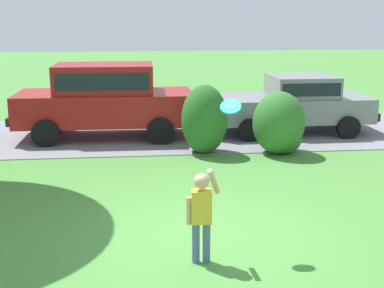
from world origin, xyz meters
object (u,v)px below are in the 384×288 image
child_thrower (201,210)px  frisbee (231,107)px  parked_suv (105,97)px  parked_sedan (293,102)px

child_thrower → frisbee: size_ratio=4.22×
parked_suv → child_thrower: parked_suv is taller
child_thrower → parked_suv: bearing=102.2°
frisbee → child_thrower: bearing=-132.0°
parked_suv → frisbee: frisbee is taller
child_thrower → frisbee: bearing=48.0°
parked_suv → child_thrower: 7.59m
parked_sedan → child_thrower: size_ratio=3.44×
parked_sedan → parked_suv: (-5.04, -0.07, 0.23)m
child_thrower → frisbee: frisbee is taller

